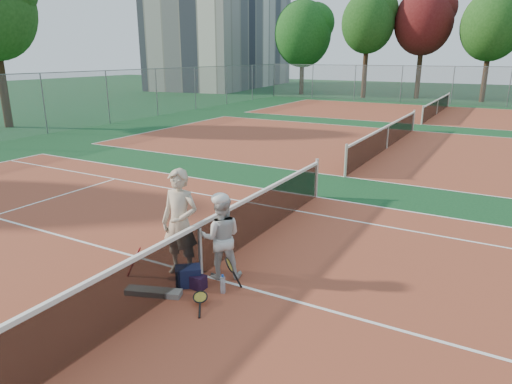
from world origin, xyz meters
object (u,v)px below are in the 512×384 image
at_px(racket_black_held, 229,273).
at_px(racket_spare, 200,299).
at_px(apartment_block, 225,24).
at_px(sports_bag_navy, 188,276).
at_px(sports_bag_purple, 197,282).
at_px(net_main, 200,249).
at_px(water_bottle, 223,285).
at_px(player_b, 221,237).
at_px(racket_red, 138,262).
at_px(player_a, 180,223).

bearing_deg(racket_black_held, racket_spare, 48.78).
height_order(apartment_block, sports_bag_navy, apartment_block).
bearing_deg(sports_bag_purple, net_main, 118.24).
bearing_deg(sports_bag_purple, water_bottle, 9.07).
bearing_deg(racket_black_held, sports_bag_purple, 1.27).
bearing_deg(racket_black_held, sports_bag_navy, -7.44).
bearing_deg(racket_black_held, player_b, -69.31).
bearing_deg(player_b, racket_red, -1.73).
height_order(apartment_block, racket_red, apartment_block).
xyz_separation_m(player_b, sports_bag_navy, (-0.32, -0.57, -0.58)).
relative_size(racket_red, water_bottle, 1.85).
distance_m(net_main, sports_bag_navy, 0.53).
bearing_deg(player_a, sports_bag_navy, -45.70).
height_order(sports_bag_purple, water_bottle, water_bottle).
xyz_separation_m(net_main, water_bottle, (0.70, -0.35, -0.36)).
distance_m(racket_black_held, water_bottle, 0.24).
bearing_deg(sports_bag_navy, racket_red, -169.84).
xyz_separation_m(net_main, sports_bag_purple, (0.23, -0.42, -0.39)).
distance_m(net_main, sports_bag_purple, 0.62).
xyz_separation_m(racket_black_held, sports_bag_purple, (-0.48, -0.28, -0.16)).
distance_m(sports_bag_navy, water_bottle, 0.68).
height_order(apartment_block, player_a, apartment_block).
xyz_separation_m(racket_red, sports_bag_purple, (1.19, 0.17, -0.16)).
distance_m(apartment_block, water_bottle, 53.33).
bearing_deg(sports_bag_navy, player_a, 140.06).
height_order(sports_bag_navy, sports_bag_purple, sports_bag_navy).
relative_size(net_main, sports_bag_navy, 25.20).
xyz_separation_m(player_b, racket_red, (-1.31, -0.75, -0.48)).
height_order(apartment_block, player_b, apartment_block).
bearing_deg(player_a, sports_bag_purple, -35.20).
bearing_deg(player_b, racket_black_held, 108.78).
bearing_deg(racket_red, player_b, -0.16).
xyz_separation_m(racket_red, racket_black_held, (1.67, 0.45, -0.00)).
relative_size(net_main, racket_spare, 18.50).
bearing_deg(water_bottle, net_main, 153.76).
bearing_deg(apartment_block, net_main, -57.53).
relative_size(player_a, water_bottle, 6.55).
bearing_deg(player_a, racket_spare, -43.32).
distance_m(player_a, sports_bag_navy, 0.95).
height_order(apartment_block, racket_black_held, apartment_block).
distance_m(net_main, racket_spare, 1.07).
height_order(net_main, player_a, player_a).
height_order(player_a, racket_black_held, player_a).
bearing_deg(sports_bag_navy, water_bottle, 5.58).
height_order(racket_red, sports_bag_navy, racket_red).
distance_m(racket_red, sports_bag_navy, 1.01).
xyz_separation_m(player_b, racket_spare, (0.22, -0.96, -0.68)).
xyz_separation_m(racket_red, racket_spare, (1.53, -0.21, -0.20)).
bearing_deg(sports_bag_navy, player_b, 60.38).
xyz_separation_m(player_b, racket_black_held, (0.35, -0.30, -0.48)).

